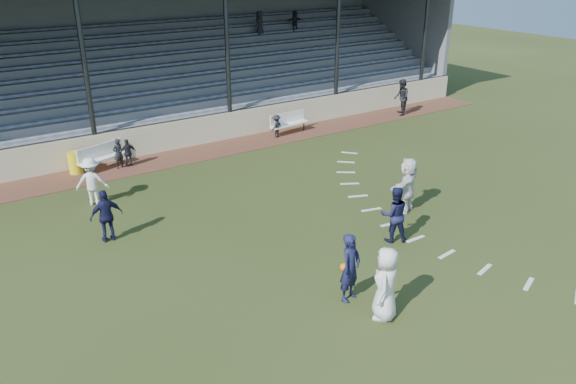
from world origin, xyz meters
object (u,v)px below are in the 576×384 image
(player_white_lead, at_px, (386,284))
(official, at_px, (401,97))
(bench_left, at_px, (101,154))
(football, at_px, (344,267))
(bench_right, at_px, (288,121))
(player_navy_lead, at_px, (350,268))
(trash_bin, at_px, (75,163))

(player_white_lead, relative_size, official, 0.99)
(bench_left, relative_size, football, 8.73)
(football, relative_size, official, 0.13)
(bench_right, bearing_deg, football, -122.96)
(bench_left, bearing_deg, football, -93.25)
(bench_left, height_order, player_navy_lead, player_navy_lead)
(football, height_order, player_white_lead, player_white_lead)
(bench_left, xyz_separation_m, player_white_lead, (2.50, -13.23, 0.31))
(player_navy_lead, bearing_deg, bench_right, 42.07)
(bench_right, xyz_separation_m, player_white_lead, (-6.08, -13.02, 0.31))
(trash_bin, height_order, player_navy_lead, player_navy_lead)
(trash_bin, height_order, football, trash_bin)
(bench_right, bearing_deg, official, -11.37)
(bench_right, xyz_separation_m, trash_bin, (-9.55, 0.27, -0.15))
(bench_right, distance_m, player_navy_lead, 13.55)
(bench_left, xyz_separation_m, trash_bin, (-0.98, 0.06, -0.15))
(football, distance_m, official, 15.93)
(football, height_order, player_navy_lead, player_navy_lead)
(trash_bin, bearing_deg, bench_left, -3.28)
(bench_left, relative_size, bench_right, 1.00)
(trash_bin, bearing_deg, bench_right, -1.60)
(official, bearing_deg, bench_left, -57.82)
(football, bearing_deg, bench_right, 63.06)
(bench_left, relative_size, player_white_lead, 1.13)
(trash_bin, distance_m, player_navy_lead, 12.71)
(trash_bin, relative_size, player_white_lead, 0.46)
(player_white_lead, height_order, player_navy_lead, player_white_lead)
(bench_right, distance_m, football, 12.30)
(bench_right, distance_m, trash_bin, 9.55)
(football, bearing_deg, player_navy_lead, -123.71)
(bench_left, bearing_deg, player_white_lead, -97.63)
(player_navy_lead, height_order, official, official)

